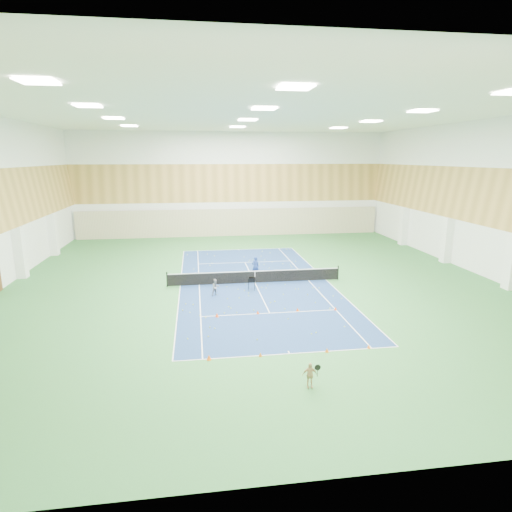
# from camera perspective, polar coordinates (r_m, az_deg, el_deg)

# --- Properties ---
(ground) EXTENTS (40.00, 40.00, 0.00)m
(ground) POSITION_cam_1_polar(r_m,az_deg,el_deg) (31.86, -0.15, -3.62)
(ground) COLOR #2E6B32
(ground) RESTS_ON ground
(room_shell) EXTENTS (36.00, 40.00, 12.00)m
(room_shell) POSITION_cam_1_polar(r_m,az_deg,el_deg) (30.68, -0.15, 7.18)
(room_shell) COLOR white
(room_shell) RESTS_ON ground
(wood_cladding) EXTENTS (36.00, 40.00, 8.00)m
(wood_cladding) POSITION_cam_1_polar(r_m,az_deg,el_deg) (30.54, -0.15, 10.92)
(wood_cladding) COLOR #BE9146
(wood_cladding) RESTS_ON room_shell
(ceiling_light_grid) EXTENTS (21.40, 25.40, 0.06)m
(ceiling_light_grid) POSITION_cam_1_polar(r_m,az_deg,el_deg) (30.65, -0.16, 18.26)
(ceiling_light_grid) COLOR white
(ceiling_light_grid) RESTS_ON room_shell
(court_surface) EXTENTS (10.97, 23.77, 0.01)m
(court_surface) POSITION_cam_1_polar(r_m,az_deg,el_deg) (31.86, -0.15, -3.61)
(court_surface) COLOR navy
(court_surface) RESTS_ON ground
(tennis_balls_scatter) EXTENTS (10.57, 22.77, 0.07)m
(tennis_balls_scatter) POSITION_cam_1_polar(r_m,az_deg,el_deg) (31.85, -0.15, -3.54)
(tennis_balls_scatter) COLOR #C2D925
(tennis_balls_scatter) RESTS_ON ground
(tennis_net) EXTENTS (12.80, 0.10, 1.10)m
(tennis_net) POSITION_cam_1_polar(r_m,az_deg,el_deg) (31.71, -0.15, -2.66)
(tennis_net) COLOR black
(tennis_net) RESTS_ON ground
(back_curtain) EXTENTS (35.40, 0.16, 3.20)m
(back_curtain) POSITION_cam_1_polar(r_m,az_deg,el_deg) (50.72, -3.26, 4.48)
(back_curtain) COLOR #C6B793
(back_curtain) RESTS_ON ground
(coach) EXTENTS (0.66, 0.52, 1.60)m
(coach) POSITION_cam_1_polar(r_m,az_deg,el_deg) (33.41, -0.09, -1.40)
(coach) COLOR navy
(coach) RESTS_ON ground
(child_court) EXTENTS (0.69, 0.63, 1.14)m
(child_court) POSITION_cam_1_polar(r_m,az_deg,el_deg) (29.02, -5.41, -4.18)
(child_court) COLOR gray
(child_court) RESTS_ON ground
(child_apron) EXTENTS (0.64, 0.29, 1.08)m
(child_apron) POSITION_cam_1_polar(r_m,az_deg,el_deg) (18.07, 7.17, -15.48)
(child_apron) COLOR tan
(child_apron) RESTS_ON ground
(ball_cart) EXTENTS (0.62, 0.62, 0.90)m
(ball_cart) POSITION_cam_1_polar(r_m,az_deg,el_deg) (30.11, -0.59, -3.71)
(ball_cart) COLOR black
(ball_cart) RESTS_ON ground
(cone_svc_a) EXTENTS (0.22, 0.22, 0.25)m
(cone_svc_a) POSITION_cam_1_polar(r_m,az_deg,el_deg) (25.35, -5.23, -7.84)
(cone_svc_a) COLOR #FF420D
(cone_svc_a) RESTS_ON ground
(cone_svc_b) EXTENTS (0.19, 0.19, 0.21)m
(cone_svc_b) POSITION_cam_1_polar(r_m,az_deg,el_deg) (25.72, 0.24, -7.51)
(cone_svc_b) COLOR #FF480D
(cone_svc_b) RESTS_ON ground
(cone_svc_c) EXTENTS (0.19, 0.19, 0.21)m
(cone_svc_c) POSITION_cam_1_polar(r_m,az_deg,el_deg) (26.28, 5.55, -7.12)
(cone_svc_c) COLOR #D73F0B
(cone_svc_c) RESTS_ON ground
(cone_svc_d) EXTENTS (0.19, 0.19, 0.21)m
(cone_svc_d) POSITION_cam_1_polar(r_m,az_deg,el_deg) (26.78, 10.55, -6.89)
(cone_svc_d) COLOR red
(cone_svc_d) RESTS_ON ground
(cone_base_a) EXTENTS (0.23, 0.23, 0.25)m
(cone_base_a) POSITION_cam_1_polar(r_m,az_deg,el_deg) (20.38, -6.29, -13.28)
(cone_base_a) COLOR #FF5C0D
(cone_base_a) RESTS_ON ground
(cone_base_b) EXTENTS (0.18, 0.18, 0.20)m
(cone_base_b) POSITION_cam_1_polar(r_m,az_deg,el_deg) (20.59, 0.59, -12.98)
(cone_base_b) COLOR #D6600B
(cone_base_b) RESTS_ON ground
(cone_base_c) EXTENTS (0.19, 0.19, 0.21)m
(cone_base_c) POSITION_cam_1_polar(r_m,az_deg,el_deg) (21.28, 9.45, -12.26)
(cone_base_c) COLOR #DE620B
(cone_base_c) RESTS_ON ground
(cone_base_d) EXTENTS (0.18, 0.18, 0.20)m
(cone_base_d) POSITION_cam_1_polar(r_m,az_deg,el_deg) (22.08, 14.81, -11.58)
(cone_base_d) COLOR orange
(cone_base_d) RESTS_ON ground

